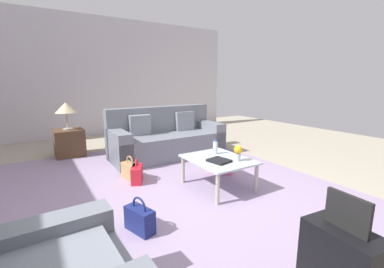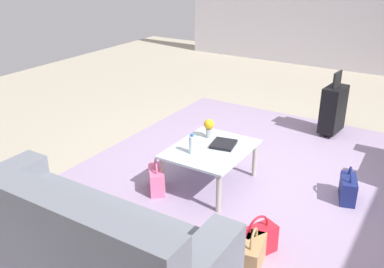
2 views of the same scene
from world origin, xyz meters
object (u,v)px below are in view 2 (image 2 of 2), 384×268
Objects in this scene: couch at (72,250)px; handbag_pink at (156,179)px; coffee_table at (211,153)px; handbag_tan at (253,254)px; coffee_table_book at (223,144)px; handbag_red at (258,240)px; suitcase_black at (333,108)px; handbag_navy at (348,188)px; water_bottle at (192,144)px; flower_vase at (209,127)px.

couch reaches higher than handbag_pink.
coffee_table reaches higher than handbag_tan.
coffee_table_book is 0.73× the size of handbag_red.
coffee_table_book is 1.98m from suitcase_black.
coffee_table_book is at bearing 146.31° from coffee_table.
handbag_red is 1.00× the size of handbag_navy.
flower_vase is (-0.42, -0.05, 0.03)m from water_bottle.
flower_vase reaches higher than handbag_red.
suitcase_black reaches higher than flower_vase.
flower_vase reaches higher than handbag_navy.
water_bottle is at bearing 6.79° from flower_vase.
couch is 1.61m from water_bottle.
flower_vase is at bearing -134.15° from handbag_red.
coffee_table reaches higher than handbag_pink.
handbag_red is (0.57, 0.97, -0.38)m from water_bottle.
handbag_tan is (-0.85, 1.01, -0.19)m from couch.
couch is 1.80m from coffee_table.
coffee_table is at bearing -19.29° from suitcase_black.
coffee_table_book is 1.23m from handbag_red.
suitcase_black is (-1.88, 0.62, -0.07)m from coffee_table_book.
flower_vase is at bearing -137.84° from handbag_tan.
handbag_tan is (0.55, 1.31, 0.00)m from handbag_pink.
flower_vase reaches higher than coffee_table_book.
water_bottle is 0.57× the size of handbag_navy.
suitcase_black is 2.65m from handbag_pink.
handbag_pink is (0.52, -0.48, -0.30)m from coffee_table_book.
coffee_table_book is at bearing 150.64° from water_bottle.
handbag_red is 0.19m from handbag_tan.
coffee_table_book is 0.31× the size of suitcase_black.
couch reaches higher than coffee_table.
couch is at bearing -50.10° from handbag_tan.
coffee_table is 1.38m from handbag_navy.
flower_vase is at bearing -178.58° from couch.
flower_vase is at bearing -25.53° from suitcase_black.
handbag_red and handbag_navy have the same top height.
coffee_table_book reaches higher than handbag_tan.
coffee_table_book reaches higher than coffee_table.
handbag_navy is at bearing 114.55° from water_bottle.
couch is at bearing -43.40° from handbag_red.
flower_vase is at bearing -81.52° from handbag_navy.
handbag_red is at bearing 73.86° from handbag_pink.
coffee_table is 0.27m from water_bottle.
coffee_table_book is at bearing 174.64° from couch.
flower_vase is at bearing 158.44° from handbag_pink.
couch is 2.64m from handbag_navy.
handbag_red is 1.28m from handbag_navy.
handbag_red is (0.99, 1.02, -0.41)m from flower_vase.
water_bottle reaches higher than handbag_red.
water_bottle reaches higher than coffee_table.
water_bottle is at bearing -126.64° from handbag_tan.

